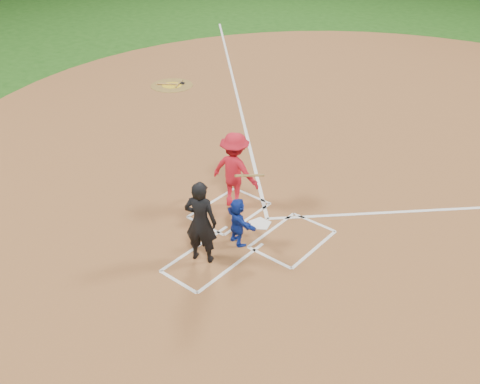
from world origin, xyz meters
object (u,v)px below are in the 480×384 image
Objects in this scene: home_plate at (260,224)px; batter_at_plate at (235,170)px; on_deck_circle at (172,85)px; umpire at (201,222)px; catcher at (238,222)px.

batter_at_plate is at bearing -16.08° from home_plate.
home_plate is at bearing -32.18° from on_deck_circle.
on_deck_circle is (-8.83, 5.56, -0.00)m from home_plate.
batter_at_plate reaches higher than umpire.
batter_at_plate is (-0.90, 2.20, 0.02)m from umpire.
home_plate is 0.30× the size of umpire.
umpire reaches higher than catcher.
umpire is (-0.15, -1.89, 0.98)m from home_plate.
catcher is at bearing -36.07° from on_deck_circle.
catcher is at bearing -47.62° from batter_at_plate.
umpire is at bearing -40.64° from on_deck_circle.
on_deck_circle is 0.85× the size of batter_at_plate.
batter_at_plate is at bearing -90.52° from umpire.
batter_at_plate is at bearing -34.03° from on_deck_circle.
on_deck_circle is 9.44m from batter_at_plate.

